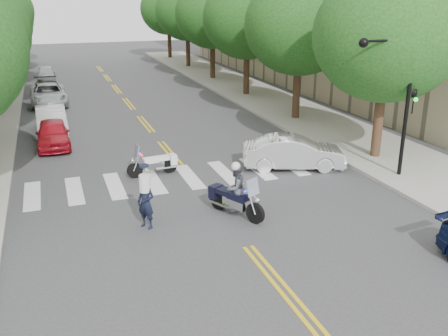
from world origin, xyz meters
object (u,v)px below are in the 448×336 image
motorcycle_police (234,192)px  officer_standing (146,203)px  motorcycle_parked (157,163)px  convertible (294,152)px

motorcycle_police → officer_standing: (-3.04, 0.05, 0.01)m
motorcycle_police → motorcycle_parked: motorcycle_police is taller
motorcycle_police → officer_standing: motorcycle_police is taller
motorcycle_police → motorcycle_parked: 5.22m
motorcycle_parked → officer_standing: 5.10m
motorcycle_police → officer_standing: 3.04m
motorcycle_parked → officer_standing: (-1.40, -4.89, 0.39)m
motorcycle_police → motorcycle_parked: size_ratio=1.02×
convertible → motorcycle_parked: bearing=97.4°
motorcycle_police → convertible: size_ratio=0.51×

